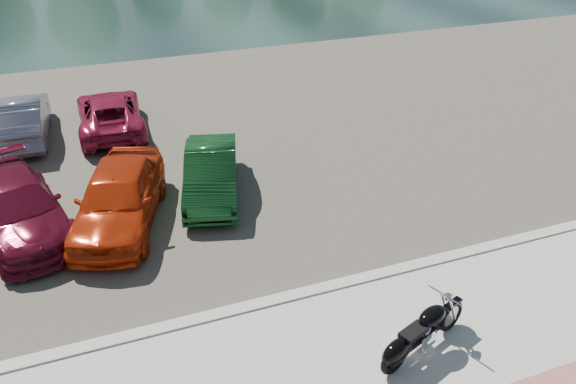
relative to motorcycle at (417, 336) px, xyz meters
name	(u,v)px	position (x,y,z in m)	size (l,w,h in m)	color
ground	(362,359)	(-0.91, 0.32, -0.56)	(200.00, 200.00, 0.00)	#595447
kerb	(320,290)	(-0.91, 2.32, -0.49)	(60.00, 0.30, 0.14)	#AFADA4
parking_lot	(217,131)	(-0.91, 11.32, -0.54)	(60.00, 18.00, 0.04)	#464139
motorcycle	(417,336)	(0.00, 0.00, 0.00)	(2.24, 1.07, 1.05)	black
car_3	(18,208)	(-6.95, 7.04, 0.16)	(1.90, 4.68, 1.36)	#560C20
car_4	(119,197)	(-4.58, 6.53, 0.25)	(1.82, 4.53, 1.54)	red
car_5	(211,173)	(-2.07, 7.17, 0.13)	(1.38, 3.96, 1.31)	#103D19
car_9	(21,119)	(-7.05, 12.90, 0.19)	(1.50, 4.30, 1.42)	slate
car_10	(110,113)	(-4.28, 12.60, 0.10)	(2.07, 4.49, 1.25)	maroon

